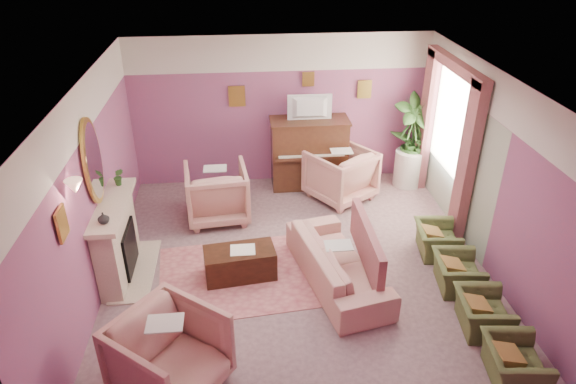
{
  "coord_description": "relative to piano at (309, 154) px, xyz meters",
  "views": [
    {
      "loc": [
        -0.75,
        -6.07,
        4.65
      ],
      "look_at": [
        -0.12,
        0.4,
        1.1
      ],
      "focal_mm": 32.0,
      "sensor_mm": 36.0,
      "label": 1
    }
  ],
  "objects": [
    {
      "name": "floor",
      "position": [
        -0.5,
        -2.68,
        -0.65
      ],
      "size": [
        5.5,
        6.0,
        0.01
      ],
      "primitive_type": "cube",
      "color": "gray",
      "rests_on": "ground"
    },
    {
      "name": "ceiling",
      "position": [
        -0.5,
        -2.68,
        2.15
      ],
      "size": [
        5.5,
        6.0,
        0.01
      ],
      "primitive_type": "cube",
      "color": "white",
      "rests_on": "wall_back"
    },
    {
      "name": "wall_back",
      "position": [
        -0.5,
        0.32,
        0.75
      ],
      "size": [
        5.5,
        0.02,
        2.8
      ],
      "primitive_type": "cube",
      "color": "#784A77",
      "rests_on": "floor"
    },
    {
      "name": "wall_front",
      "position": [
        -0.5,
        -5.68,
        0.75
      ],
      "size": [
        5.5,
        0.02,
        2.8
      ],
      "primitive_type": "cube",
      "color": "#784A77",
      "rests_on": "floor"
    },
    {
      "name": "wall_left",
      "position": [
        -3.25,
        -2.68,
        0.75
      ],
      "size": [
        0.02,
        6.0,
        2.8
      ],
      "primitive_type": "cube",
      "color": "#784A77",
      "rests_on": "floor"
    },
    {
      "name": "wall_right",
      "position": [
        2.25,
        -2.68,
        0.75
      ],
      "size": [
        0.02,
        6.0,
        2.8
      ],
      "primitive_type": "cube",
      "color": "#784A77",
      "rests_on": "floor"
    },
    {
      "name": "picture_rail_band",
      "position": [
        -0.5,
        0.31,
        1.82
      ],
      "size": [
        5.5,
        0.01,
        0.65
      ],
      "primitive_type": "cube",
      "color": "silver",
      "rests_on": "wall_back"
    },
    {
      "name": "stripe_panel",
      "position": [
        2.23,
        -1.38,
        0.42
      ],
      "size": [
        0.01,
        3.0,
        2.15
      ],
      "primitive_type": "cube",
      "color": "#9DA891",
      "rests_on": "wall_right"
    },
    {
      "name": "fireplace_surround",
      "position": [
        -3.09,
        -2.48,
        -0.1
      ],
      "size": [
        0.3,
        1.4,
        1.1
      ],
      "primitive_type": "cube",
      "color": "beige",
      "rests_on": "floor"
    },
    {
      "name": "fireplace_inset",
      "position": [
        -2.99,
        -2.48,
        -0.25
      ],
      "size": [
        0.18,
        0.72,
        0.68
      ],
      "primitive_type": "cube",
      "color": "black",
      "rests_on": "floor"
    },
    {
      "name": "fire_ember",
      "position": [
        -2.95,
        -2.48,
        -0.43
      ],
      "size": [
        0.06,
        0.54,
        0.1
      ],
      "primitive_type": "cube",
      "color": "red",
      "rests_on": "floor"
    },
    {
      "name": "mantel_shelf",
      "position": [
        -3.06,
        -2.48,
        0.47
      ],
      "size": [
        0.4,
        1.55,
        0.07
      ],
      "primitive_type": "cube",
      "color": "beige",
      "rests_on": "fireplace_surround"
    },
    {
      "name": "hearth",
      "position": [
        -2.89,
        -2.48,
        -0.64
      ],
      "size": [
        0.55,
        1.5,
        0.02
      ],
      "primitive_type": "cube",
      "color": "beige",
      "rests_on": "floor"
    },
    {
      "name": "mirror_frame",
      "position": [
        -3.2,
        -2.48,
        1.15
      ],
      "size": [
        0.04,
        0.72,
        1.2
      ],
      "primitive_type": "ellipsoid",
      "color": "gold",
      "rests_on": "wall_left"
    },
    {
      "name": "mirror_glass",
      "position": [
        -3.17,
        -2.48,
        1.15
      ],
      "size": [
        0.01,
        0.6,
        1.06
      ],
      "primitive_type": "ellipsoid",
      "color": "silver",
      "rests_on": "wall_left"
    },
    {
      "name": "sconce_shade",
      "position": [
        -3.12,
        -3.53,
        1.33
      ],
      "size": [
        0.2,
        0.2,
        0.16
      ],
      "primitive_type": "cone",
      "color": "#F4B38F",
      "rests_on": "wall_left"
    },
    {
      "name": "piano",
      "position": [
        0.0,
        0.0,
        0.0
      ],
      "size": [
        1.4,
        0.6,
        1.3
      ],
      "primitive_type": "cube",
      "color": "#452617",
      "rests_on": "floor"
    },
    {
      "name": "piano_keyshelf",
      "position": [
        -0.0,
        -0.35,
        0.07
      ],
      "size": [
        1.3,
        0.12,
        0.06
      ],
      "primitive_type": "cube",
      "color": "#452617",
      "rests_on": "piano"
    },
    {
      "name": "piano_keys",
      "position": [
        0.0,
        -0.35,
        0.11
      ],
      "size": [
        1.2,
        0.08,
        0.02
      ],
      "primitive_type": "cube",
      "color": "silver",
      "rests_on": "piano"
    },
    {
      "name": "piano_top",
      "position": [
        0.0,
        0.0,
        0.66
      ],
      "size": [
        1.45,
        0.65,
        0.04
      ],
      "primitive_type": "cube",
      "color": "#452617",
      "rests_on": "piano"
    },
    {
      "name": "television",
      "position": [
        0.0,
        -0.05,
        0.95
      ],
      "size": [
        0.8,
        0.12,
        0.48
      ],
      "primitive_type": "imported",
      "color": "black",
      "rests_on": "piano"
    },
    {
      "name": "print_back_left",
      "position": [
        -1.3,
        0.28,
        1.07
      ],
      "size": [
        0.3,
        0.03,
        0.38
      ],
      "primitive_type": "cube",
      "color": "gold",
      "rests_on": "wall_back"
    },
    {
      "name": "print_back_right",
      "position": [
        1.05,
        0.28,
        1.13
      ],
      "size": [
        0.26,
        0.03,
        0.34
      ],
      "primitive_type": "cube",
      "color": "gold",
      "rests_on": "wall_back"
    },
    {
      "name": "print_back_mid",
      "position": [
        0.0,
        0.28,
        1.35
      ],
      "size": [
        0.22,
        0.03,
        0.26
      ],
      "primitive_type": "cube",
      "color": "gold",
      "rests_on": "wall_back"
    },
    {
      "name": "print_left_wall",
      "position": [
        -3.21,
        -3.88,
        1.07
      ],
      "size": [
        0.03,
        0.28,
        0.36
      ],
      "primitive_type": "cube",
      "color": "gold",
      "rests_on": "wall_left"
    },
    {
      "name": "window_blind",
      "position": [
        2.2,
        -1.13,
        1.05
      ],
      "size": [
        0.03,
        1.4,
        1.8
      ],
      "primitive_type": "cube",
      "color": "beige",
      "rests_on": "wall_right"
    },
    {
      "name": "curtain_left",
      "position": [
        2.12,
        -2.05,
        0.65
      ],
      "size": [
        0.16,
        0.34,
        2.6
      ],
      "primitive_type": "cube",
      "color": "#8A4A4E",
      "rests_on": "floor"
    },
    {
      "name": "curtain_right",
      "position": [
        2.12,
        -0.21,
        0.65
      ],
      "size": [
        0.16,
        0.34,
        2.6
      ],
      "primitive_type": "cube",
      "color": "#8A4A4E",
      "rests_on": "floor"
    },
    {
      "name": "pelmet",
      "position": [
        2.12,
        -1.13,
        1.91
      ],
      "size": [
        0.16,
        2.2,
        0.16
      ],
      "primitive_type": "cube",
      "color": "#8A4A4E",
      "rests_on": "wall_right"
    },
    {
      "name": "mantel_plant",
      "position": [
        -3.05,
        -1.93,
        0.64
      ],
      "size": [
        0.16,
        0.16,
        0.28
      ],
      "primitive_type": "imported",
      "color": "#28521F",
      "rests_on": "mantel_shelf"
    },
    {
      "name": "mantel_vase",
      "position": [
        -3.05,
        -2.98,
        0.58
      ],
      "size": [
        0.16,
        0.16,
        0.16
      ],
      "primitive_type": "imported",
      "color": "silver",
      "rests_on": "mantel_shelf"
    },
    {
      "name": "area_rug",
      "position": [
        -1.27,
        -2.74,
        -0.64
      ],
      "size": [
        2.67,
        2.04,
        0.01
      ],
      "primitive_type": "cube",
      "rotation": [
        0.0,
        0.0,
        0.1
      ],
      "color": "#B56264",
      "rests_on": "floor"
    },
    {
      "name": "coffee_table",
      "position": [
        -1.36,
        -2.74,
        -0.43
      ],
      "size": [
        1.05,
        0.62,
        0.45
      ],
      "primitive_type": "cube",
      "rotation": [
        0.0,
        0.0,
        0.12
      ],
      "color": "black",
      "rests_on": "floor"
    },
    {
      "name": "table_paper",
      "position": [
        -1.31,
        -2.74,
        -0.2
      ],
      "size": [
        0.35,
        0.28,
        0.01
      ],
      "primitive_type": "cube",
      "color": "white",
      "rests_on": "coffee_table"
    },
    {
      "name": "sofa",
      "position": [
        0.01,
        -2.99,
        -0.22
      ],
      "size": [
        0.71,
        2.13,
        0.86
      ],
      "primitive_type": "imported",
      "color": "tan",
      "rests_on": "floor"
    },
    {
      "name": "sofa_throw",
      "position": [
        0.41,
        -2.99,
        -0.05
      ],
      "size": [
        0.11,
        1.61,
        0.59
      ],
      "primitive_type": "cube",
      "color": "#8A4A4E",
      "rests_on": "sofa"
    },
    {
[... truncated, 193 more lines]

